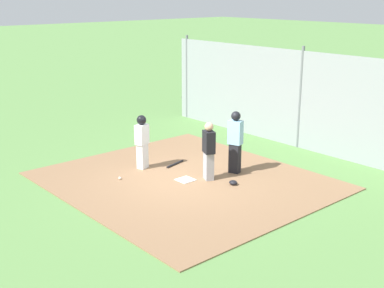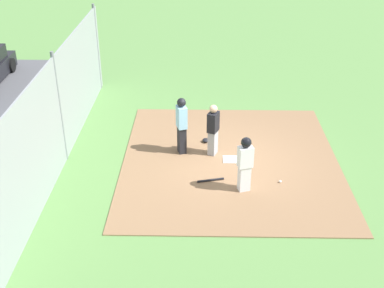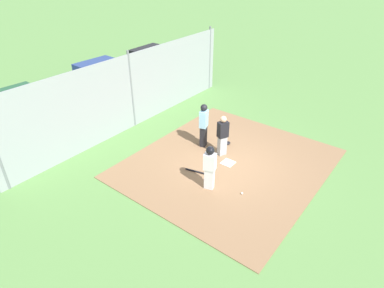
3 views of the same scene
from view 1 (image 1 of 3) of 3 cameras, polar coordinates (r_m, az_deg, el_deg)
name	(u,v)px [view 1 (image 1 of 3)]	position (r m, az deg, el deg)	size (l,w,h in m)	color
ground_plane	(185,181)	(14.14, -0.73, -4.14)	(140.00, 140.00, 0.00)	#5B8947
dirt_infield	(185,181)	(14.14, -0.73, -4.09)	(7.20, 6.40, 0.03)	#896647
home_plate	(185,180)	(14.13, -0.74, -3.99)	(0.44, 0.44, 0.02)	white
catcher	(209,150)	(13.93, 1.87, -0.69)	(0.45, 0.39, 1.62)	#9E9EA3
umpire	(235,141)	(14.48, 4.83, 0.38)	(0.44, 0.37, 1.79)	black
runner	(142,139)	(14.89, -5.57, 0.61)	(0.37, 0.44, 1.59)	silver
baseball_bat	(175,164)	(15.35, -1.89, -2.23)	(0.06, 0.06, 0.76)	black
catcher_mask	(233,183)	(13.83, 4.60, -4.30)	(0.24, 0.20, 0.12)	black
baseball	(120,178)	(14.31, -8.02, -3.77)	(0.07, 0.07, 0.07)	white
backstop_fence	(300,100)	(17.20, 11.93, 4.80)	(12.00, 0.10, 3.35)	#93999E
parking_lot	(376,122)	(21.70, 19.80, 2.28)	(18.00, 5.20, 0.04)	#515156
parked_car_green	(315,98)	(22.82, 13.48, 5.00)	(4.27, 2.02, 1.28)	#235B38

